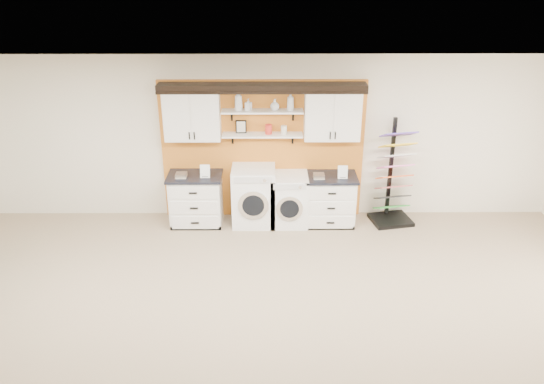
{
  "coord_description": "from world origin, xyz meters",
  "views": [
    {
      "loc": [
        0.11,
        -4.48,
        4.29
      ],
      "look_at": [
        0.15,
        2.3,
        1.19
      ],
      "focal_mm": 35.0,
      "sensor_mm": 36.0,
      "label": 1
    }
  ],
  "objects_px": {
    "base_cabinet_left": "(196,199)",
    "washer": "(254,196)",
    "dryer": "(289,199)",
    "sample_rack": "(393,191)",
    "base_cabinet_right": "(329,199)"
  },
  "relations": [
    {
      "from": "washer",
      "to": "dryer",
      "type": "xyz_separation_m",
      "value": [
        0.59,
        0.0,
        -0.07
      ]
    },
    {
      "from": "base_cabinet_left",
      "to": "washer",
      "type": "distance_m",
      "value": 0.98
    },
    {
      "from": "base_cabinet_left",
      "to": "base_cabinet_right",
      "type": "distance_m",
      "value": 2.26
    },
    {
      "from": "base_cabinet_left",
      "to": "sample_rack",
      "type": "relative_size",
      "value": 0.5
    },
    {
      "from": "dryer",
      "to": "sample_rack",
      "type": "relative_size",
      "value": 0.48
    },
    {
      "from": "washer",
      "to": "sample_rack",
      "type": "bearing_deg",
      "value": 0.99
    },
    {
      "from": "washer",
      "to": "dryer",
      "type": "height_order",
      "value": "washer"
    },
    {
      "from": "base_cabinet_left",
      "to": "washer",
      "type": "xyz_separation_m",
      "value": [
        0.98,
        -0.0,
        0.06
      ]
    },
    {
      "from": "base_cabinet_left",
      "to": "washer",
      "type": "bearing_deg",
      "value": -0.2
    },
    {
      "from": "base_cabinet_right",
      "to": "dryer",
      "type": "bearing_deg",
      "value": -179.72
    },
    {
      "from": "washer",
      "to": "dryer",
      "type": "distance_m",
      "value": 0.6
    },
    {
      "from": "dryer",
      "to": "sample_rack",
      "type": "distance_m",
      "value": 1.77
    },
    {
      "from": "sample_rack",
      "to": "base_cabinet_left",
      "type": "bearing_deg",
      "value": 169.28
    },
    {
      "from": "base_cabinet_right",
      "to": "dryer",
      "type": "distance_m",
      "value": 0.69
    },
    {
      "from": "base_cabinet_right",
      "to": "sample_rack",
      "type": "bearing_deg",
      "value": 1.99
    }
  ]
}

